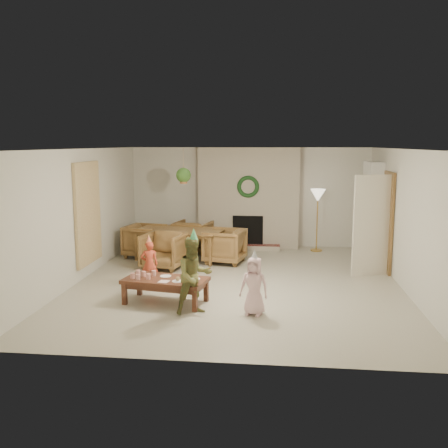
# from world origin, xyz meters

# --- Properties ---
(floor) EXTENTS (7.00, 7.00, 0.00)m
(floor) POSITION_xyz_m (0.00, 0.00, 0.00)
(floor) COLOR #B7B29E
(floor) RESTS_ON ground
(ceiling) EXTENTS (7.00, 7.00, 0.00)m
(ceiling) POSITION_xyz_m (0.00, 0.00, 2.50)
(ceiling) COLOR white
(ceiling) RESTS_ON wall_back
(wall_back) EXTENTS (7.00, 0.00, 7.00)m
(wall_back) POSITION_xyz_m (0.00, 3.50, 1.25)
(wall_back) COLOR silver
(wall_back) RESTS_ON floor
(wall_front) EXTENTS (7.00, 0.00, 7.00)m
(wall_front) POSITION_xyz_m (0.00, -3.50, 1.25)
(wall_front) COLOR silver
(wall_front) RESTS_ON floor
(wall_left) EXTENTS (0.00, 7.00, 7.00)m
(wall_left) POSITION_xyz_m (-3.00, 0.00, 1.25)
(wall_left) COLOR silver
(wall_left) RESTS_ON floor
(wall_right) EXTENTS (0.00, 7.00, 7.00)m
(wall_right) POSITION_xyz_m (3.00, 0.00, 1.25)
(wall_right) COLOR silver
(wall_right) RESTS_ON floor
(fireplace_mass) EXTENTS (2.50, 0.40, 2.50)m
(fireplace_mass) POSITION_xyz_m (0.00, 3.30, 1.25)
(fireplace_mass) COLOR maroon
(fireplace_mass) RESTS_ON floor
(fireplace_hearth) EXTENTS (1.60, 0.30, 0.12)m
(fireplace_hearth) POSITION_xyz_m (0.00, 2.95, 0.06)
(fireplace_hearth) COLOR #5B1919
(fireplace_hearth) RESTS_ON floor
(fireplace_firebox) EXTENTS (0.75, 0.12, 0.75)m
(fireplace_firebox) POSITION_xyz_m (0.00, 3.12, 0.45)
(fireplace_firebox) COLOR black
(fireplace_firebox) RESTS_ON floor
(fireplace_wreath) EXTENTS (0.54, 0.10, 0.54)m
(fireplace_wreath) POSITION_xyz_m (0.00, 3.07, 1.55)
(fireplace_wreath) COLOR #173E1B
(fireplace_wreath) RESTS_ON fireplace_mass
(floor_lamp_base) EXTENTS (0.28, 0.28, 0.03)m
(floor_lamp_base) POSITION_xyz_m (1.69, 3.00, 0.02)
(floor_lamp_base) COLOR gold
(floor_lamp_base) RESTS_ON floor
(floor_lamp_post) EXTENTS (0.03, 0.03, 1.36)m
(floor_lamp_post) POSITION_xyz_m (1.69, 3.00, 0.71)
(floor_lamp_post) COLOR gold
(floor_lamp_post) RESTS_ON floor
(floor_lamp_shade) EXTENTS (0.36, 0.36, 0.30)m
(floor_lamp_shade) POSITION_xyz_m (1.69, 3.00, 1.36)
(floor_lamp_shade) COLOR beige
(floor_lamp_shade) RESTS_ON floor_lamp_post
(bookshelf_carcass) EXTENTS (0.30, 1.00, 2.20)m
(bookshelf_carcass) POSITION_xyz_m (2.84, 2.30, 1.10)
(bookshelf_carcass) COLOR white
(bookshelf_carcass) RESTS_ON floor
(bookshelf_shelf_a) EXTENTS (0.30, 0.92, 0.03)m
(bookshelf_shelf_a) POSITION_xyz_m (2.82, 2.30, 0.45)
(bookshelf_shelf_a) COLOR white
(bookshelf_shelf_a) RESTS_ON bookshelf_carcass
(bookshelf_shelf_b) EXTENTS (0.30, 0.92, 0.03)m
(bookshelf_shelf_b) POSITION_xyz_m (2.82, 2.30, 0.85)
(bookshelf_shelf_b) COLOR white
(bookshelf_shelf_b) RESTS_ON bookshelf_carcass
(bookshelf_shelf_c) EXTENTS (0.30, 0.92, 0.03)m
(bookshelf_shelf_c) POSITION_xyz_m (2.82, 2.30, 1.25)
(bookshelf_shelf_c) COLOR white
(bookshelf_shelf_c) RESTS_ON bookshelf_carcass
(bookshelf_shelf_d) EXTENTS (0.30, 0.92, 0.03)m
(bookshelf_shelf_d) POSITION_xyz_m (2.82, 2.30, 1.65)
(bookshelf_shelf_d) COLOR white
(bookshelf_shelf_d) RESTS_ON bookshelf_carcass
(books_row_lower) EXTENTS (0.20, 0.40, 0.24)m
(books_row_lower) POSITION_xyz_m (2.80, 2.15, 0.59)
(books_row_lower) COLOR #B34621
(books_row_lower) RESTS_ON bookshelf_shelf_a
(books_row_mid) EXTENTS (0.20, 0.44, 0.24)m
(books_row_mid) POSITION_xyz_m (2.80, 2.35, 0.99)
(books_row_mid) COLOR navy
(books_row_mid) RESTS_ON bookshelf_shelf_b
(books_row_upper) EXTENTS (0.20, 0.36, 0.22)m
(books_row_upper) POSITION_xyz_m (2.80, 2.20, 1.38)
(books_row_upper) COLOR gold
(books_row_upper) RESTS_ON bookshelf_shelf_c
(door_frame) EXTENTS (0.05, 0.86, 2.04)m
(door_frame) POSITION_xyz_m (2.96, 1.20, 1.02)
(door_frame) COLOR brown
(door_frame) RESTS_ON floor
(door_leaf) EXTENTS (0.77, 0.32, 2.00)m
(door_leaf) POSITION_xyz_m (2.58, 0.82, 1.00)
(door_leaf) COLOR beige
(door_leaf) RESTS_ON floor
(curtain_panel) EXTENTS (0.06, 1.20, 2.00)m
(curtain_panel) POSITION_xyz_m (-2.96, 0.20, 1.25)
(curtain_panel) COLOR beige
(curtain_panel) RESTS_ON wall_left
(dining_table) EXTENTS (2.12, 1.45, 0.68)m
(dining_table) POSITION_xyz_m (-1.46, 1.74, 0.34)
(dining_table) COLOR brown
(dining_table) RESTS_ON floor
(dining_chair_near) EXTENTS (0.95, 0.97, 0.76)m
(dining_chair_near) POSITION_xyz_m (-1.63, 0.90, 0.38)
(dining_chair_near) COLOR brown
(dining_chair_near) RESTS_ON floor
(dining_chair_far) EXTENTS (0.95, 0.97, 0.76)m
(dining_chair_far) POSITION_xyz_m (-1.29, 2.58, 0.38)
(dining_chair_far) COLOR brown
(dining_chair_far) RESTS_ON floor
(dining_chair_left) EXTENTS (0.97, 0.95, 0.76)m
(dining_chair_left) POSITION_xyz_m (-2.30, 1.91, 0.38)
(dining_chair_left) COLOR brown
(dining_chair_left) RESTS_ON floor
(dining_chair_right) EXTENTS (0.97, 0.95, 0.76)m
(dining_chair_right) POSITION_xyz_m (-0.41, 1.53, 0.38)
(dining_chair_right) COLOR brown
(dining_chair_right) RESTS_ON floor
(hanging_plant_cord) EXTENTS (0.01, 0.01, 0.70)m
(hanging_plant_cord) POSITION_xyz_m (-1.30, 1.50, 2.15)
(hanging_plant_cord) COLOR tan
(hanging_plant_cord) RESTS_ON ceiling
(hanging_plant_pot) EXTENTS (0.16, 0.16, 0.12)m
(hanging_plant_pot) POSITION_xyz_m (-1.30, 1.50, 1.80)
(hanging_plant_pot) COLOR #955A30
(hanging_plant_pot) RESTS_ON hanging_plant_cord
(hanging_plant_foliage) EXTENTS (0.32, 0.32, 0.32)m
(hanging_plant_foliage) POSITION_xyz_m (-1.30, 1.50, 1.92)
(hanging_plant_foliage) COLOR #274C19
(hanging_plant_foliage) RESTS_ON hanging_plant_pot
(coffee_table_top) EXTENTS (1.44, 0.90, 0.06)m
(coffee_table_top) POSITION_xyz_m (-1.07, -1.34, 0.38)
(coffee_table_top) COLOR #5A301E
(coffee_table_top) RESTS_ON floor
(coffee_table_apron) EXTENTS (1.32, 0.78, 0.08)m
(coffee_table_apron) POSITION_xyz_m (-1.07, -1.34, 0.31)
(coffee_table_apron) COLOR #5A301E
(coffee_table_apron) RESTS_ON floor
(coffee_leg_fl) EXTENTS (0.08, 0.08, 0.35)m
(coffee_leg_fl) POSITION_xyz_m (-1.72, -1.50, 0.18)
(coffee_leg_fl) COLOR #5A301E
(coffee_leg_fl) RESTS_ON floor
(coffee_leg_fr) EXTENTS (0.08, 0.08, 0.35)m
(coffee_leg_fr) POSITION_xyz_m (-0.52, -1.72, 0.18)
(coffee_leg_fr) COLOR #5A301E
(coffee_leg_fr) RESTS_ON floor
(coffee_leg_bl) EXTENTS (0.08, 0.08, 0.35)m
(coffee_leg_bl) POSITION_xyz_m (-1.62, -0.96, 0.18)
(coffee_leg_bl) COLOR #5A301E
(coffee_leg_bl) RESTS_ON floor
(coffee_leg_br) EXTENTS (0.08, 0.08, 0.35)m
(coffee_leg_br) POSITION_xyz_m (-0.42, -1.18, 0.18)
(coffee_leg_br) COLOR #5A301E
(coffee_leg_br) RESTS_ON floor
(cup_a) EXTENTS (0.08, 0.08, 0.09)m
(cup_a) POSITION_xyz_m (-1.61, -1.40, 0.46)
(cup_a) COLOR white
(cup_a) RESTS_ON coffee_table_top
(cup_b) EXTENTS (0.08, 0.08, 0.09)m
(cup_b) POSITION_xyz_m (-1.57, -1.20, 0.46)
(cup_b) COLOR white
(cup_b) RESTS_ON coffee_table_top
(cup_c) EXTENTS (0.08, 0.08, 0.09)m
(cup_c) POSITION_xyz_m (-1.50, -1.48, 0.46)
(cup_c) COLOR white
(cup_c) RESTS_ON coffee_table_top
(cup_d) EXTENTS (0.08, 0.08, 0.09)m
(cup_d) POSITION_xyz_m (-1.46, -1.27, 0.46)
(cup_d) COLOR white
(cup_d) RESTS_ON coffee_table_top
(cup_e) EXTENTS (0.08, 0.08, 0.09)m
(cup_e) POSITION_xyz_m (-1.34, -1.42, 0.46)
(cup_e) COLOR white
(cup_e) RESTS_ON coffee_table_top
(cup_f) EXTENTS (0.08, 0.08, 0.09)m
(cup_f) POSITION_xyz_m (-1.30, -1.22, 0.46)
(cup_f) COLOR white
(cup_f) RESTS_ON coffee_table_top
(plate_a) EXTENTS (0.22, 0.22, 0.01)m
(plate_a) POSITION_xyz_m (-1.10, -1.21, 0.42)
(plate_a) COLOR white
(plate_a) RESTS_ON coffee_table_top
(plate_b) EXTENTS (0.22, 0.22, 0.01)m
(plate_b) POSITION_xyz_m (-0.84, -1.49, 0.42)
(plate_b) COLOR white
(plate_b) RESTS_ON coffee_table_top
(plate_c) EXTENTS (0.22, 0.22, 0.01)m
(plate_c) POSITION_xyz_m (-0.60, -1.33, 0.42)
(plate_c) COLOR white
(plate_c) RESTS_ON coffee_table_top
(food_scoop) EXTENTS (0.08, 0.08, 0.07)m
(food_scoop) POSITION_xyz_m (-0.84, -1.49, 0.46)
(food_scoop) COLOR tan
(food_scoop) RESTS_ON plate_b
(napkin_left) EXTENTS (0.18, 0.18, 0.01)m
(napkin_left) POSITION_xyz_m (-1.06, -1.54, 0.42)
(napkin_left) COLOR beige
(napkin_left) RESTS_ON coffee_table_top
(napkin_right) EXTENTS (0.18, 0.18, 0.01)m
(napkin_right) POSITION_xyz_m (-0.68, -1.23, 0.42)
(napkin_right) COLOR beige
(napkin_right) RESTS_ON coffee_table_top
(child_red) EXTENTS (0.36, 0.29, 0.86)m
(child_red) POSITION_xyz_m (-1.56, -0.50, 0.43)
(child_red) COLOR #BF4129
(child_red) RESTS_ON floor
(party_hat_red) EXTENTS (0.12, 0.12, 0.16)m
(party_hat_red) POSITION_xyz_m (-1.56, -0.50, 0.90)
(party_hat_red) COLOR gold
(party_hat_red) RESTS_ON child_red
(child_plaid) EXTENTS (0.73, 0.68, 1.19)m
(child_plaid) POSITION_xyz_m (-0.52, -1.79, 0.60)
(child_plaid) COLOR #8F5D27
(child_plaid) RESTS_ON floor
(party_hat_plaid) EXTENTS (0.16, 0.16, 0.20)m
(party_hat_plaid) POSITION_xyz_m (-0.52, -1.79, 1.24)
(party_hat_plaid) COLOR #4AAE6D
(party_hat_plaid) RESTS_ON child_plaid
(child_pink) EXTENTS (0.50, 0.39, 0.90)m
(child_pink) POSITION_xyz_m (0.40, -1.75, 0.45)
(child_pink) COLOR #F1C1C7
(child_pink) RESTS_ON floor
(party_hat_pink) EXTENTS (0.16, 0.16, 0.16)m
(party_hat_pink) POSITION_xyz_m (0.40, -1.75, 0.94)
(party_hat_pink) COLOR #B6B8BD
(party_hat_pink) RESTS_ON child_pink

